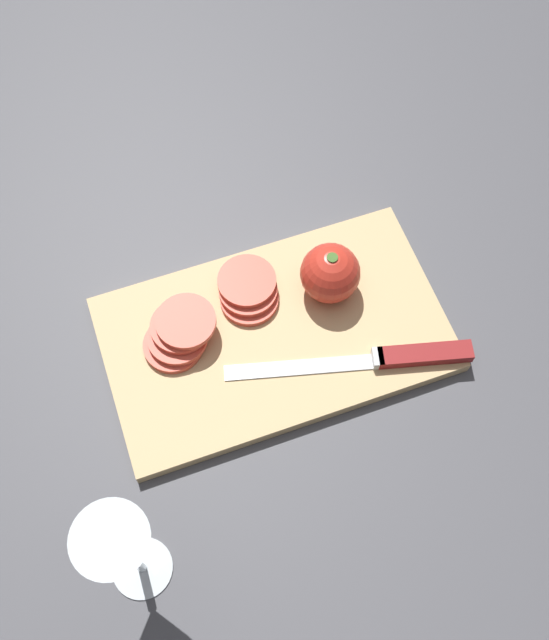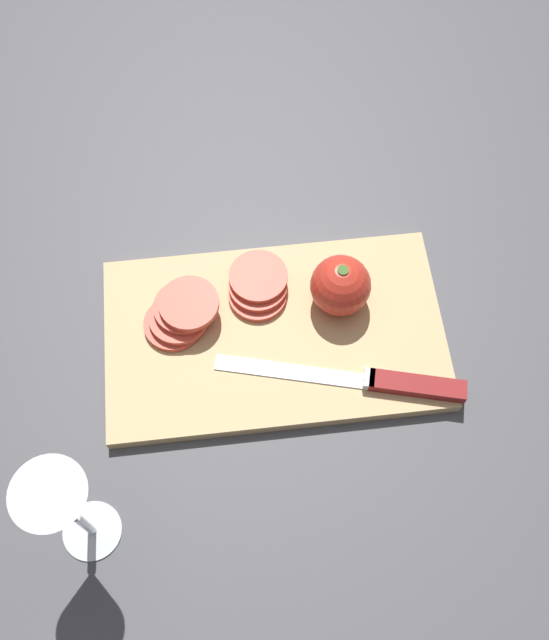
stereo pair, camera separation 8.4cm
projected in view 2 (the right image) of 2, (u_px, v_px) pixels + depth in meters
The scene contains 7 objects.
ground_plane at pixel (281, 312), 0.90m from camera, with size 3.00×3.00×0.00m, color #4C4C51.
cutting_board at pixel (274, 334), 0.88m from camera, with size 0.39×0.23×0.02m.
wine_glass at pixel (64, 507), 0.68m from camera, with size 0.07×0.07×0.17m.
whole_tomato at pixel (341, 285), 0.85m from camera, with size 0.07×0.07×0.07m.
knife at pixel (395, 383), 0.83m from camera, with size 0.27×0.09×0.01m.
tomato_slice_stack_near at pixel (258, 286), 0.88m from camera, with size 0.07×0.08×0.02m.
tomato_slice_stack_far at pixel (181, 314), 0.86m from camera, with size 0.09×0.08×0.03m.
Camera 2 is at (0.05, 0.40, 0.80)m, focal length 42.00 mm.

